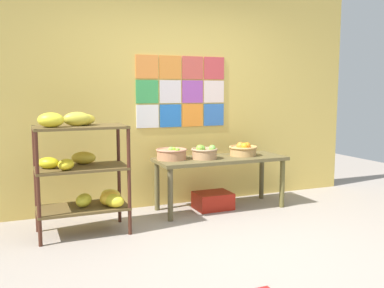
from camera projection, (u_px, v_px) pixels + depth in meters
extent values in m
plane|color=gray|center=(251.00, 256.00, 3.66)|extent=(9.74, 9.74, 0.00)
cube|color=#D8B654|center=(173.00, 90.00, 5.22)|extent=(5.05, 0.06, 2.84)
cube|color=orange|center=(147.00, 67.00, 5.02)|extent=(0.28, 0.01, 0.28)
cube|color=orange|center=(170.00, 67.00, 5.14)|extent=(0.28, 0.01, 0.28)
cube|color=#CF4F45|center=(193.00, 68.00, 5.25)|extent=(0.28, 0.01, 0.28)
cube|color=#CD4145|center=(214.00, 68.00, 5.36)|extent=(0.28, 0.01, 0.28)
cube|color=green|center=(147.00, 92.00, 5.06)|extent=(0.28, 0.01, 0.28)
cube|color=silver|center=(170.00, 92.00, 5.17)|extent=(0.28, 0.01, 0.28)
cube|color=purple|center=(193.00, 92.00, 5.28)|extent=(0.28, 0.01, 0.28)
cube|color=silver|center=(214.00, 92.00, 5.40)|extent=(0.28, 0.01, 0.28)
cube|color=white|center=(148.00, 116.00, 5.10)|extent=(0.28, 0.01, 0.28)
cube|color=blue|center=(171.00, 116.00, 5.21)|extent=(0.28, 0.01, 0.28)
cube|color=orange|center=(193.00, 115.00, 5.32)|extent=(0.28, 0.01, 0.28)
cube|color=#326ABE|center=(214.00, 115.00, 5.43)|extent=(0.28, 0.01, 0.28)
cylinder|color=#422014|center=(38.00, 189.00, 3.83)|extent=(0.04, 0.04, 1.07)
cylinder|color=#422014|center=(129.00, 181.00, 4.15)|extent=(0.04, 0.04, 1.07)
cylinder|color=#422014|center=(36.00, 179.00, 4.23)|extent=(0.04, 0.04, 1.07)
cylinder|color=#422014|center=(119.00, 173.00, 4.55)|extent=(0.04, 0.04, 1.07)
cube|color=brown|center=(83.00, 208.00, 4.23)|extent=(0.87, 0.47, 0.03)
ellipsoid|color=yellow|center=(114.00, 201.00, 4.20)|extent=(0.25, 0.26, 0.13)
ellipsoid|color=yellow|center=(111.00, 195.00, 4.48)|extent=(0.25, 0.24, 0.11)
ellipsoid|color=yellow|center=(84.00, 200.00, 4.22)|extent=(0.24, 0.26, 0.13)
ellipsoid|color=yellow|center=(110.00, 198.00, 4.26)|extent=(0.25, 0.22, 0.15)
cube|color=brown|center=(82.00, 168.00, 4.18)|extent=(0.87, 0.47, 0.02)
ellipsoid|color=yellow|center=(48.00, 163.00, 4.07)|extent=(0.25, 0.24, 0.11)
ellipsoid|color=yellow|center=(66.00, 164.00, 4.00)|extent=(0.22, 0.25, 0.10)
ellipsoid|color=yellow|center=(84.00, 158.00, 4.32)|extent=(0.29, 0.24, 0.13)
cube|color=brown|center=(80.00, 127.00, 4.13)|extent=(0.87, 0.47, 0.02)
ellipsoid|color=gold|center=(85.00, 120.00, 4.19)|extent=(0.23, 0.26, 0.10)
ellipsoid|color=yellow|center=(51.00, 120.00, 3.93)|extent=(0.28, 0.23, 0.14)
ellipsoid|color=gold|center=(77.00, 119.00, 4.09)|extent=(0.27, 0.14, 0.14)
ellipsoid|color=yellow|center=(84.00, 120.00, 4.16)|extent=(0.31, 0.29, 0.11)
cube|color=brown|center=(221.00, 159.00, 5.07)|extent=(1.56, 0.59, 0.04)
cylinder|color=brown|center=(170.00, 195.00, 4.62)|extent=(0.06, 0.06, 0.58)
cylinder|color=brown|center=(282.00, 184.00, 5.17)|extent=(0.06, 0.06, 0.58)
cylinder|color=brown|center=(157.00, 186.00, 5.05)|extent=(0.06, 0.06, 0.58)
cylinder|color=brown|center=(262.00, 177.00, 5.60)|extent=(0.06, 0.06, 0.58)
cylinder|color=tan|center=(204.00, 154.00, 4.96)|extent=(0.29, 0.29, 0.11)
torus|color=tan|center=(204.00, 149.00, 4.95)|extent=(0.31, 0.31, 0.02)
sphere|color=#7DC03A|center=(200.00, 149.00, 4.91)|extent=(0.09, 0.09, 0.09)
sphere|color=#6DB242|center=(212.00, 148.00, 4.97)|extent=(0.07, 0.07, 0.07)
sphere|color=#66AB3E|center=(201.00, 149.00, 4.92)|extent=(0.08, 0.08, 0.08)
sphere|color=#76BB4A|center=(212.00, 148.00, 4.94)|extent=(0.08, 0.08, 0.08)
sphere|color=#6FAB39|center=(202.00, 148.00, 4.93)|extent=(0.08, 0.08, 0.08)
cylinder|color=tan|center=(243.00, 151.00, 5.21)|extent=(0.32, 0.32, 0.10)
torus|color=tan|center=(243.00, 147.00, 5.20)|extent=(0.35, 0.35, 0.03)
sphere|color=orange|center=(247.00, 146.00, 5.21)|extent=(0.09, 0.09, 0.09)
sphere|color=orange|center=(245.00, 146.00, 5.18)|extent=(0.09, 0.09, 0.09)
sphere|color=orange|center=(247.00, 146.00, 5.19)|extent=(0.07, 0.07, 0.07)
sphere|color=orange|center=(240.00, 146.00, 5.21)|extent=(0.10, 0.10, 0.10)
cylinder|color=#B77C55|center=(172.00, 155.00, 4.92)|extent=(0.34, 0.34, 0.11)
torus|color=#B3755A|center=(171.00, 150.00, 4.91)|extent=(0.36, 0.36, 0.02)
sphere|color=#76C243|center=(171.00, 149.00, 4.92)|extent=(0.06, 0.06, 0.06)
sphere|color=#83C137|center=(177.00, 150.00, 4.83)|extent=(0.05, 0.05, 0.05)
sphere|color=#73C337|center=(178.00, 150.00, 4.85)|extent=(0.05, 0.05, 0.05)
sphere|color=#84CC2F|center=(174.00, 149.00, 4.91)|extent=(0.05, 0.05, 0.05)
cube|color=#A91F11|center=(213.00, 201.00, 5.13)|extent=(0.43, 0.34, 0.20)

